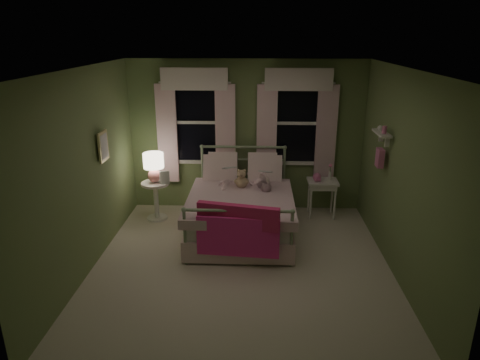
{
  "coord_description": "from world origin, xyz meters",
  "views": [
    {
      "loc": [
        0.2,
        -5.09,
        3.0
      ],
      "look_at": [
        -0.05,
        0.69,
        1.0
      ],
      "focal_mm": 32.0,
      "sensor_mm": 36.0,
      "label": 1
    }
  ],
  "objects_px": {
    "teddy_bear": "(242,180)",
    "nightstand_right": "(322,186)",
    "child_right": "(259,166)",
    "nightstand_left": "(156,195)",
    "table_lamp": "(154,165)",
    "bed": "(241,210)",
    "child_left": "(225,169)"
  },
  "relations": [
    {
      "from": "nightstand_left",
      "to": "nightstand_right",
      "type": "bearing_deg",
      "value": 4.5
    },
    {
      "from": "bed",
      "to": "child_right",
      "type": "relative_size",
      "value": 2.54
    },
    {
      "from": "bed",
      "to": "child_right",
      "type": "xyz_separation_m",
      "value": [
        0.28,
        0.42,
        0.59
      ]
    },
    {
      "from": "bed",
      "to": "child_left",
      "type": "bearing_deg",
      "value": 123.6
    },
    {
      "from": "child_left",
      "to": "table_lamp",
      "type": "bearing_deg",
      "value": -1.76
    },
    {
      "from": "nightstand_left",
      "to": "nightstand_right",
      "type": "height_order",
      "value": "same"
    },
    {
      "from": "child_left",
      "to": "nightstand_left",
      "type": "distance_m",
      "value": 1.27
    },
    {
      "from": "child_right",
      "to": "nightstand_left",
      "type": "relative_size",
      "value": 1.23
    },
    {
      "from": "teddy_bear",
      "to": "nightstand_left",
      "type": "distance_m",
      "value": 1.51
    },
    {
      "from": "bed",
      "to": "child_right",
      "type": "distance_m",
      "value": 0.77
    },
    {
      "from": "table_lamp",
      "to": "nightstand_right",
      "type": "relative_size",
      "value": 0.77
    },
    {
      "from": "nightstand_right",
      "to": "child_right",
      "type": "bearing_deg",
      "value": -165.56
    },
    {
      "from": "child_right",
      "to": "nightstand_left",
      "type": "distance_m",
      "value": 1.81
    },
    {
      "from": "child_right",
      "to": "table_lamp",
      "type": "xyz_separation_m",
      "value": [
        -1.72,
        0.05,
        -0.02
      ]
    },
    {
      "from": "child_right",
      "to": "teddy_bear",
      "type": "height_order",
      "value": "child_right"
    },
    {
      "from": "teddy_bear",
      "to": "nightstand_right",
      "type": "relative_size",
      "value": 0.5
    },
    {
      "from": "nightstand_left",
      "to": "table_lamp",
      "type": "relative_size",
      "value": 1.32
    },
    {
      "from": "nightstand_left",
      "to": "child_left",
      "type": "bearing_deg",
      "value": -2.7
    },
    {
      "from": "child_left",
      "to": "teddy_bear",
      "type": "xyz_separation_m",
      "value": [
        0.28,
        -0.16,
        -0.12
      ]
    },
    {
      "from": "child_left",
      "to": "nightstand_right",
      "type": "xyz_separation_m",
      "value": [
        1.63,
        0.27,
        -0.36
      ]
    },
    {
      "from": "bed",
      "to": "child_right",
      "type": "height_order",
      "value": "child_right"
    },
    {
      "from": "table_lamp",
      "to": "child_left",
      "type": "bearing_deg",
      "value": -2.7
    },
    {
      "from": "nightstand_right",
      "to": "child_left",
      "type": "bearing_deg",
      "value": -170.42
    },
    {
      "from": "bed",
      "to": "nightstand_left",
      "type": "relative_size",
      "value": 3.13
    },
    {
      "from": "table_lamp",
      "to": "teddy_bear",
      "type": "bearing_deg",
      "value": -8.4
    },
    {
      "from": "child_left",
      "to": "nightstand_right",
      "type": "relative_size",
      "value": 1.07
    },
    {
      "from": "nightstand_right",
      "to": "table_lamp",
      "type": "bearing_deg",
      "value": -175.5
    },
    {
      "from": "bed",
      "to": "teddy_bear",
      "type": "relative_size",
      "value": 6.41
    },
    {
      "from": "bed",
      "to": "child_left",
      "type": "xyz_separation_m",
      "value": [
        -0.28,
        0.42,
        0.53
      ]
    },
    {
      "from": "teddy_bear",
      "to": "nightstand_right",
      "type": "xyz_separation_m",
      "value": [
        1.35,
        0.43,
        -0.24
      ]
    },
    {
      "from": "child_right",
      "to": "nightstand_right",
      "type": "height_order",
      "value": "child_right"
    },
    {
      "from": "teddy_bear",
      "to": "table_lamp",
      "type": "bearing_deg",
      "value": 171.6
    }
  ]
}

